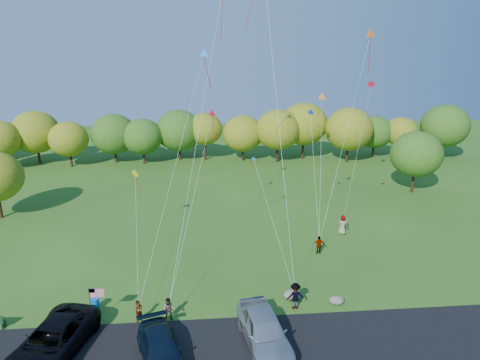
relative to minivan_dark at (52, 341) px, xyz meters
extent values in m
plane|color=#2F5A19|center=(9.86, 3.57, -0.98)|extent=(140.00, 140.00, 0.00)
cube|color=black|center=(9.86, -0.43, -0.95)|extent=(44.00, 6.00, 0.06)
cylinder|color=#3B2415|center=(-20.41, 41.60, 0.16)|extent=(0.36, 0.36, 2.28)
cylinder|color=#3B2415|center=(-14.65, 40.19, 0.44)|extent=(0.36, 0.36, 2.83)
ellipsoid|color=#255817|center=(-14.65, 40.19, 3.67)|extent=(5.59, 5.59, 5.03)
cylinder|color=#3B2415|center=(-10.19, 41.92, 0.27)|extent=(0.36, 0.36, 2.50)
ellipsoid|color=#3A681A|center=(-10.19, 41.92, 3.44)|extent=(5.91, 5.91, 5.32)
cylinder|color=#3B2415|center=(-5.80, 41.44, 0.45)|extent=(0.36, 0.36, 2.86)
ellipsoid|color=#255817|center=(-5.80, 41.44, 3.69)|extent=(5.57, 5.57, 5.02)
cylinder|color=#3B2415|center=(-0.39, 40.74, 0.47)|extent=(0.36, 0.36, 2.90)
ellipsoid|color=#3A681A|center=(-0.39, 40.74, 4.09)|extent=(6.70, 6.70, 6.03)
cylinder|color=#3B2415|center=(5.11, 41.94, 0.53)|extent=(0.36, 0.36, 3.01)
ellipsoid|color=#255817|center=(5.11, 41.94, 3.92)|extent=(5.79, 5.79, 5.21)
cylinder|color=#3B2415|center=(10.04, 39.99, 0.36)|extent=(0.36, 0.36, 2.68)
ellipsoid|color=#3A681A|center=(10.04, 39.99, 3.34)|extent=(5.03, 5.03, 4.53)
cylinder|color=#3B2415|center=(15.36, 40.40, 0.53)|extent=(0.36, 0.36, 3.02)
ellipsoid|color=#255817|center=(15.36, 40.40, 4.17)|extent=(6.55, 6.55, 5.89)
cylinder|color=#3B2415|center=(19.34, 40.57, 0.51)|extent=(0.36, 0.36, 2.98)
ellipsoid|color=#255817|center=(19.34, 40.57, 4.12)|extent=(6.52, 6.52, 5.87)
cylinder|color=#3B2415|center=(25.27, 42.11, 0.56)|extent=(0.36, 0.36, 3.07)
ellipsoid|color=#3A681A|center=(25.27, 42.11, 4.30)|extent=(6.79, 6.79, 6.12)
cylinder|color=#3B2415|center=(30.23, 42.91, 0.18)|extent=(0.36, 0.36, 2.31)
ellipsoid|color=#3A681A|center=(30.23, 42.91, 3.15)|extent=(5.60, 5.60, 5.04)
cylinder|color=#3B2415|center=(34.37, 39.92, 0.40)|extent=(0.36, 0.36, 2.75)
ellipsoid|color=#255817|center=(34.37, 39.92, 3.51)|extent=(5.33, 5.33, 4.80)
cylinder|color=#3B2415|center=(40.08, 39.62, 0.28)|extent=(0.36, 0.36, 2.51)
ellipsoid|color=#3A681A|center=(40.08, 39.62, 3.60)|extent=(6.34, 6.34, 5.71)
cylinder|color=#3B2415|center=(45.65, 39.73, 0.47)|extent=(0.36, 0.36, 2.89)
ellipsoid|color=#3A681A|center=(45.65, 39.73, 4.17)|extent=(6.95, 6.95, 6.25)
cylinder|color=#3B2415|center=(-12.14, 21.57, 0.32)|extent=(0.36, 0.36, 2.60)
cylinder|color=#3B2415|center=(33.86, 25.57, 0.42)|extent=(0.36, 0.36, 2.80)
ellipsoid|color=#255817|center=(33.86, 25.57, 3.77)|extent=(6.00, 6.00, 5.40)
imported|color=black|center=(0.00, 0.00, 0.00)|extent=(4.60, 7.16, 1.84)
imported|color=black|center=(6.24, -1.16, -0.14)|extent=(3.62, 5.74, 1.55)
imported|color=#B4B8C0|center=(12.21, -0.19, 0.09)|extent=(3.24, 6.20, 2.01)
imported|color=#4C4C59|center=(4.47, 2.77, -0.21)|extent=(0.64, 0.66, 1.53)
imported|color=#4C4C59|center=(6.39, 2.77, -0.19)|extent=(0.89, 0.76, 1.58)
imported|color=#4C4C59|center=(14.82, 3.34, -0.03)|extent=(1.27, 0.80, 1.90)
imported|color=#4C4C59|center=(18.51, 11.01, -0.18)|extent=(0.96, 0.46, 1.60)
imported|color=#4C4C59|center=(21.73, 14.65, -0.03)|extent=(1.11, 1.01, 1.90)
cube|color=#15391A|center=(-4.02, 2.87, -0.76)|extent=(0.12, 0.46, 0.43)
cylinder|color=blue|center=(1.33, 4.32, -0.55)|extent=(0.57, 0.57, 0.86)
cylinder|color=black|center=(1.48, 2.87, 0.29)|extent=(0.05, 0.05, 2.54)
cube|color=red|center=(1.93, 2.87, 1.20)|extent=(0.91, 0.61, 0.02)
cube|color=navy|center=(1.66, 2.88, 1.39)|extent=(0.37, 0.02, 0.28)
ellipsoid|color=gray|center=(14.86, 4.49, -0.67)|extent=(1.24, 0.97, 0.62)
ellipsoid|color=slate|center=(17.81, 3.63, -0.71)|extent=(1.04, 0.86, 0.54)
cone|color=blue|center=(9.11, 16.97, 15.38)|extent=(1.06, 0.78, 0.89)
cone|color=orange|center=(19.44, 16.08, 11.71)|extent=(0.86, 0.57, 0.72)
cone|color=#D7590F|center=(24.18, 18.24, 17.02)|extent=(1.06, 0.50, 0.98)
cube|color=red|center=(22.10, 11.79, 13.16)|extent=(0.62, 0.21, 0.62)
cube|color=yellow|center=(2.71, 15.98, 5.07)|extent=(0.71, 0.59, 0.86)
cube|color=#122EB4|center=(18.46, 15.95, 10.37)|extent=(0.54, 0.28, 0.58)
cone|color=red|center=(9.73, 16.74, 10.28)|extent=(0.86, 0.66, 0.75)
cube|color=#1790D1|center=(13.53, 16.93, 5.95)|extent=(0.39, 0.39, 0.50)
camera|label=1|loc=(8.95, -21.31, 16.24)|focal=32.00mm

